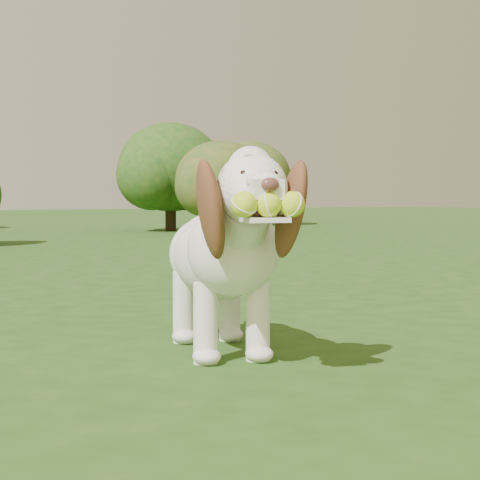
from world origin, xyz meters
TOP-DOWN VIEW (x-y plane):
  - ground at (0.00, 0.00)m, footprint 80.00×80.00m
  - dog at (-0.02, -0.36)m, footprint 0.70×1.25m
  - shrub_h at (8.91, 12.71)m, footprint 1.93×1.93m
  - shrub_f at (5.75, 10.83)m, footprint 2.05×2.05m
  - shrub_d at (5.67, 8.82)m, footprint 1.60×1.60m

SIDE VIEW (x-z plane):
  - ground at x=0.00m, z-range 0.00..0.00m
  - dog at x=-0.02m, z-range 0.03..0.86m
  - shrub_d at x=5.67m, z-range 0.15..1.80m
  - shrub_h at x=8.91m, z-range 0.18..2.17m
  - shrub_f at x=5.75m, z-range 0.19..2.31m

